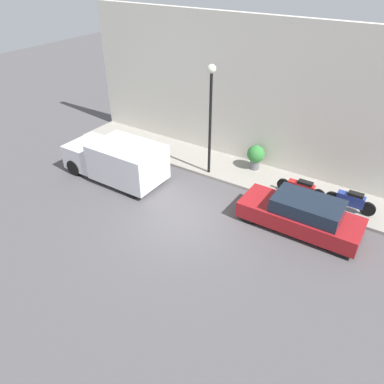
{
  "coord_description": "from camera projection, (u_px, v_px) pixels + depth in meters",
  "views": [
    {
      "loc": [
        -9.21,
        -6.5,
        8.67
      ],
      "look_at": [
        1.15,
        0.23,
        0.6
      ],
      "focal_mm": 35.0,
      "sensor_mm": 36.0,
      "label": 1
    }
  ],
  "objects": [
    {
      "name": "ground_plane",
      "position": [
        181.0,
        221.0,
        14.17
      ],
      "size": [
        60.0,
        60.0,
        0.0
      ],
      "primitive_type": "plane",
      "color": "#514F51"
    },
    {
      "name": "sidewalk",
      "position": [
        235.0,
        170.0,
        17.26
      ],
      "size": [
        2.32,
        17.51,
        0.13
      ],
      "color": "gray",
      "rests_on": "ground_plane"
    },
    {
      "name": "building_facade",
      "position": [
        253.0,
        95.0,
        16.43
      ],
      "size": [
        0.3,
        17.51,
        6.52
      ],
      "color": "silver",
      "rests_on": "ground_plane"
    },
    {
      "name": "parked_car",
      "position": [
        302.0,
        214.0,
        13.46
      ],
      "size": [
        1.64,
        4.34,
        1.31
      ],
      "color": "maroon",
      "rests_on": "ground_plane"
    },
    {
      "name": "delivery_van",
      "position": [
        116.0,
        159.0,
        16.41
      ],
      "size": [
        2.05,
        4.6,
        1.75
      ],
      "color": "silver",
      "rests_on": "ground_plane"
    },
    {
      "name": "motorcycle_red",
      "position": [
        301.0,
        187.0,
        15.21
      ],
      "size": [
        0.3,
        2.01,
        0.7
      ],
      "color": "#B21E1E",
      "rests_on": "sidewalk"
    },
    {
      "name": "motorcycle_blue",
      "position": [
        351.0,
        200.0,
        14.32
      ],
      "size": [
        0.3,
        1.91,
        0.82
      ],
      "color": "navy",
      "rests_on": "sidewalk"
    },
    {
      "name": "streetlamp",
      "position": [
        211.0,
        103.0,
        15.26
      ],
      "size": [
        0.36,
        0.36,
        4.8
      ],
      "color": "black",
      "rests_on": "sidewalk"
    },
    {
      "name": "potted_plant",
      "position": [
        256.0,
        155.0,
        16.94
      ],
      "size": [
        0.8,
        0.8,
        1.15
      ],
      "color": "slate",
      "rests_on": "sidewalk"
    }
  ]
}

